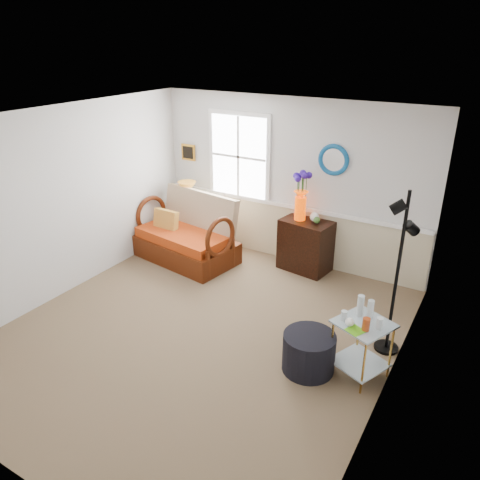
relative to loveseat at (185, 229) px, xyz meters
The scene contains 19 objects.
floor 2.19m from the loveseat, 48.79° to the right, with size 4.50×5.00×0.01m, color olive.
ceiling 2.96m from the loveseat, 48.79° to the right, with size 4.50×5.00×0.01m, color white.
walls 2.26m from the loveseat, 48.79° to the right, with size 4.51×5.01×2.60m.
wainscot 1.66m from the loveseat, 32.20° to the left, with size 4.46×0.02×0.90m, color #C3B795.
chair_rail 1.69m from the loveseat, 31.91° to the left, with size 4.46×0.04×0.06m, color white.
window 1.46m from the loveseat, 60.16° to the left, with size 1.14×0.06×1.44m, color white, non-canonical shape.
picture 1.44m from the loveseat, 120.53° to the left, with size 0.28×0.03×0.28m, color #B67921.
mirror 2.58m from the loveseat, 22.77° to the left, with size 0.47×0.47×0.07m, color #167EB7.
loveseat is the anchor object (origin of this frame).
throw_pillow 0.36m from the loveseat, behind, with size 0.45×0.11×0.45m, color #B9591C, non-canonical shape.
lamp_stand 0.70m from the loveseat, 121.09° to the left, with size 0.32×0.32×0.56m, color black, non-canonical shape.
table_lamp 0.75m from the loveseat, 121.75° to the left, with size 0.31×0.31×0.56m, color #B57424, non-canonical shape.
potted_plant 0.69m from the loveseat, 110.00° to the left, with size 0.35×0.39×0.30m, color #44722C.
cabinet 1.95m from the loveseat, 19.85° to the left, with size 0.76×0.49×0.82m, color black, non-canonical shape.
flower_vase 1.95m from the loveseat, 21.23° to the left, with size 0.22×0.22×0.76m, color #E03C00, non-canonical shape.
side_table 3.62m from the loveseat, 22.17° to the right, with size 0.52×0.52×0.66m, color #B8822F, non-canonical shape.
tabletop_items 3.62m from the loveseat, 22.81° to the right, with size 0.41×0.41×0.24m, color silver, non-canonical shape.
floor_lamp 3.61m from the loveseat, 12.24° to the right, with size 0.28×0.28×1.96m, color black, non-canonical shape.
ottoman 3.26m from the loveseat, 28.97° to the right, with size 0.58×0.58×0.45m, color black.
Camera 1 is at (2.93, -3.97, 3.41)m, focal length 35.00 mm.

